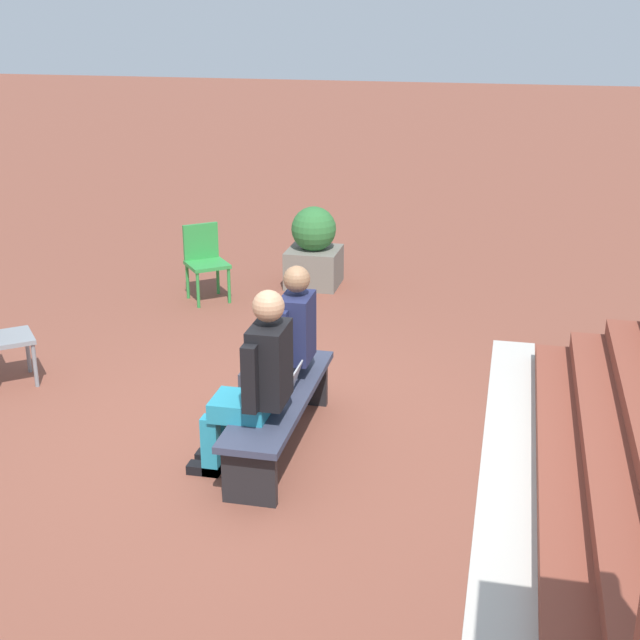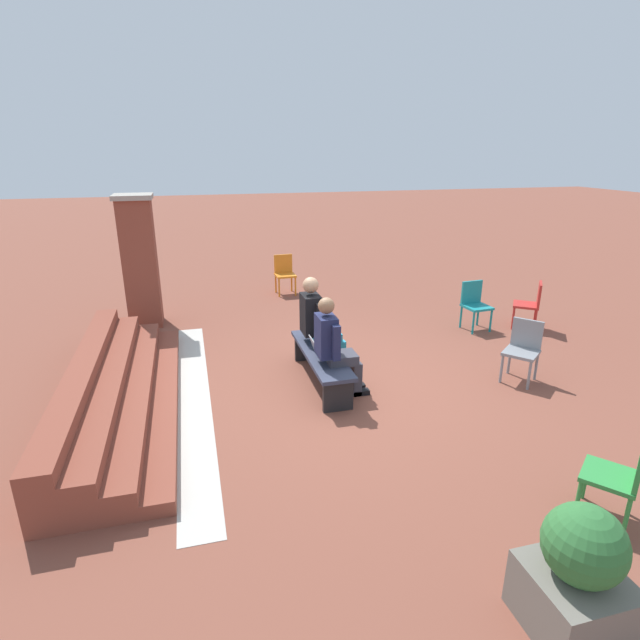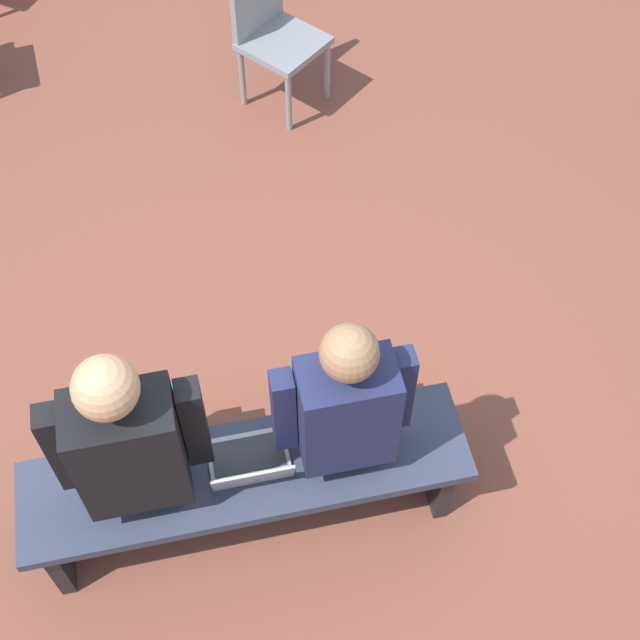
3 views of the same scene
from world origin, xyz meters
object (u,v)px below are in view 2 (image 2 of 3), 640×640
planter (578,575)px  laptop (320,349)px  bench (321,358)px  person_student (334,344)px  person_adult (319,322)px  plastic_chair_mid_courtyard (284,272)px  plastic_chair_near_bench_left (475,302)px  plastic_chair_foreground (531,302)px  plastic_chair_by_pillar (622,473)px  plastic_chair_near_bench_right (523,347)px

planter → laptop: bearing=9.5°
bench → person_student: person_student is taller
person_student → person_adult: bearing=-0.3°
bench → person_student: (-0.39, -0.07, 0.35)m
laptop → plastic_chair_mid_courtyard: (4.52, -0.39, -0.02)m
person_student → planter: 3.64m
laptop → plastic_chair_near_bench_left: plastic_chair_near_bench_left is taller
laptop → plastic_chair_foreground: bearing=-74.0°
laptop → planter: size_ratio=0.34×
laptop → plastic_chair_by_pillar: (-3.21, -1.74, -0.02)m
laptop → plastic_chair_near_bench_right: 2.76m
plastic_chair_by_pillar → plastic_chair_foreground: same height
plastic_chair_near_bench_right → plastic_chair_near_bench_left: same height
person_student → plastic_chair_foreground: (1.56, -4.06, -0.23)m
plastic_chair_by_pillar → plastic_chair_near_bench_right: 2.80m
planter → plastic_chair_near_bench_right: bearing=-31.1°
bench → plastic_chair_by_pillar: plastic_chair_by_pillar is taller
person_student → plastic_chair_near_bench_right: size_ratio=1.58×
bench → plastic_chair_near_bench_left: size_ratio=2.14×
bench → person_adult: (0.39, -0.07, 0.38)m
plastic_chair_near_bench_right → plastic_chair_mid_courtyard: bearing=24.4°
person_student → plastic_chair_mid_courtyard: 4.91m
bench → plastic_chair_near_bench_right: bearing=-102.6°
bench → plastic_chair_mid_courtyard: bearing=-4.8°
laptop → plastic_chair_near_bench_right: size_ratio=0.38×
plastic_chair_near_bench_right → planter: size_ratio=0.89×
plastic_chair_mid_courtyard → planter: 8.48m
laptop → plastic_chair_near_bench_left: 3.48m
laptop → person_student: bearing=-168.2°
plastic_chair_by_pillar → person_adult: bearing=24.6°
person_student → plastic_chair_near_bench_right: (-0.21, -2.62, -0.23)m
laptop → plastic_chair_near_bench_left: bearing=-65.8°
plastic_chair_foreground → planter: 6.20m
plastic_chair_foreground → laptop: bearing=106.0°
person_student → plastic_chair_near_bench_right: bearing=-94.5°
plastic_chair_foreground → bench: bearing=105.7°
person_student → plastic_chair_mid_courtyard: (4.89, -0.31, -0.23)m
laptop → plastic_chair_near_bench_right: (-0.58, -2.70, -0.02)m
plastic_chair_near_bench_right → plastic_chair_foreground: (1.76, -1.44, 0.00)m
plastic_chair_mid_courtyard → plastic_chair_near_bench_left: same height
person_student → laptop: bearing=11.8°
person_adult → planter: size_ratio=1.47×
plastic_chair_foreground → plastic_chair_near_bench_left: size_ratio=1.00×
plastic_chair_near_bench_left → laptop: bearing=114.2°
bench → plastic_chair_by_pillar: (-3.23, -1.72, 0.13)m
person_adult → plastic_chair_mid_courtyard: bearing=-4.2°
person_adult → laptop: (-0.42, 0.08, -0.23)m
laptop → plastic_chair_near_bench_right: plastic_chair_near_bench_right is taller
plastic_chair_near_bench_left → bench: bearing=114.0°
plastic_chair_mid_courtyard → plastic_chair_foreground: (-3.34, -3.75, 0.00)m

